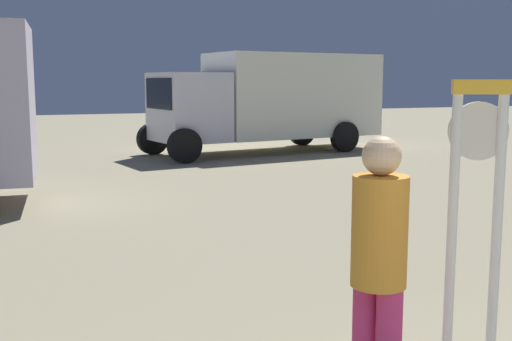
# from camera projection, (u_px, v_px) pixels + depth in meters

# --- Properties ---
(standing_clock) EXTENTS (0.39, 0.27, 2.12)m
(standing_clock) POSITION_uv_depth(u_px,v_px,m) (476.00, 200.00, 4.38)
(standing_clock) COLOR white
(standing_clock) RESTS_ON ground_plane
(person_near_clock) EXTENTS (0.34, 0.34, 1.78)m
(person_near_clock) POSITION_uv_depth(u_px,v_px,m) (379.00, 264.00, 3.85)
(person_near_clock) COLOR #C32F65
(person_near_clock) RESTS_ON ground_plane
(box_truck_far) EXTENTS (7.41, 3.35, 2.91)m
(box_truck_far) POSITION_uv_depth(u_px,v_px,m) (274.00, 98.00, 18.74)
(box_truck_far) COLOR white
(box_truck_far) RESTS_ON ground_plane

